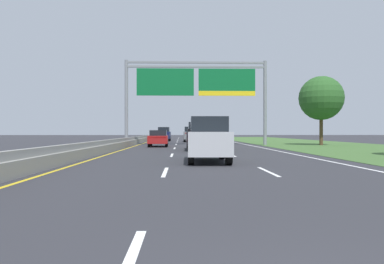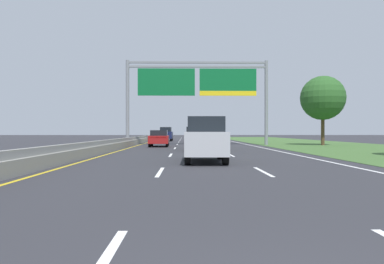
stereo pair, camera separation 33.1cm
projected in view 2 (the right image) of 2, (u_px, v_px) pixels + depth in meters
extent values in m
plane|color=#2B2B30|center=(194.00, 145.00, 37.15)|extent=(220.00, 220.00, 0.00)
cube|color=white|center=(160.00, 172.00, 12.62)|extent=(0.14, 3.00, 0.01)
cube|color=white|center=(171.00, 155.00, 21.62)|extent=(0.14, 3.00, 0.01)
cube|color=white|center=(175.00, 148.00, 30.61)|extent=(0.14, 3.00, 0.01)
cube|color=white|center=(177.00, 144.00, 39.61)|extent=(0.14, 3.00, 0.01)
cube|color=white|center=(179.00, 142.00, 48.61)|extent=(0.14, 3.00, 0.01)
cube|color=white|center=(180.00, 140.00, 57.61)|extent=(0.14, 3.00, 0.01)
cube|color=white|center=(181.00, 139.00, 66.61)|extent=(0.14, 3.00, 0.01)
cube|color=white|center=(181.00, 138.00, 75.61)|extent=(0.14, 3.00, 0.01)
cube|color=white|center=(182.00, 138.00, 84.60)|extent=(0.14, 3.00, 0.01)
cube|color=white|center=(263.00, 172.00, 12.69)|extent=(0.14, 3.00, 0.01)
cube|color=white|center=(231.00, 155.00, 21.68)|extent=(0.14, 3.00, 0.01)
cube|color=white|center=(218.00, 148.00, 30.68)|extent=(0.14, 3.00, 0.01)
cube|color=white|center=(210.00, 144.00, 39.68)|extent=(0.14, 3.00, 0.01)
cube|color=white|center=(206.00, 142.00, 48.68)|extent=(0.14, 3.00, 0.01)
cube|color=white|center=(202.00, 140.00, 57.68)|extent=(0.14, 3.00, 0.01)
cube|color=white|center=(200.00, 139.00, 66.68)|extent=(0.14, 3.00, 0.01)
cube|color=white|center=(198.00, 138.00, 75.68)|extent=(0.14, 3.00, 0.01)
cube|color=white|center=(197.00, 138.00, 84.67)|extent=(0.14, 3.00, 0.01)
cube|color=white|center=(250.00, 145.00, 37.26)|extent=(0.16, 106.00, 0.01)
cube|color=gold|center=(138.00, 145.00, 37.04)|extent=(0.16, 106.00, 0.01)
cube|color=#3D602D|center=(326.00, 145.00, 37.41)|extent=(14.00, 110.00, 0.02)
cube|color=gray|center=(131.00, 143.00, 37.02)|extent=(0.60, 110.00, 0.55)
cube|color=gray|center=(131.00, 139.00, 37.02)|extent=(0.25, 110.00, 0.30)
cylinder|color=gray|center=(128.00, 103.00, 37.23)|extent=(0.36, 0.36, 8.98)
cylinder|color=gray|center=(266.00, 103.00, 37.51)|extent=(0.36, 0.36, 8.98)
cube|color=gray|center=(197.00, 63.00, 37.36)|extent=(14.70, 0.24, 0.20)
cube|color=gray|center=(197.00, 67.00, 37.36)|extent=(14.70, 0.24, 0.20)
cube|color=#0C602D|center=(166.00, 82.00, 37.13)|extent=(6.00, 0.12, 2.85)
cube|color=#0C602D|center=(228.00, 80.00, 37.25)|extent=(6.00, 0.12, 2.35)
cube|color=yellow|center=(228.00, 93.00, 37.25)|extent=(6.00, 0.12, 0.50)
cube|color=black|center=(200.00, 138.00, 27.80)|extent=(2.01, 5.40, 1.00)
cube|color=black|center=(199.00, 127.00, 28.65)|extent=(1.72, 1.90, 0.78)
cube|color=#B21414|center=(201.00, 135.00, 25.14)|extent=(1.68, 0.08, 0.12)
cube|color=black|center=(201.00, 131.00, 26.07)|extent=(2.00, 1.95, 0.20)
cylinder|color=black|center=(189.00, 144.00, 29.62)|extent=(0.30, 0.84, 0.84)
cylinder|color=black|center=(209.00, 144.00, 29.66)|extent=(0.30, 0.84, 0.84)
cylinder|color=black|center=(189.00, 145.00, 25.95)|extent=(0.30, 0.84, 0.84)
cylinder|color=black|center=(212.00, 145.00, 25.98)|extent=(0.30, 0.84, 0.84)
cube|color=maroon|center=(159.00, 139.00, 34.07)|extent=(1.92, 4.44, 0.72)
cube|color=black|center=(159.00, 133.00, 34.02)|extent=(1.62, 2.34, 0.52)
cube|color=#B21414|center=(158.00, 137.00, 31.91)|extent=(1.53, 0.12, 0.12)
cylinder|color=black|center=(152.00, 143.00, 35.53)|extent=(0.24, 0.66, 0.66)
cylinder|color=black|center=(168.00, 143.00, 35.60)|extent=(0.24, 0.66, 0.66)
cylinder|color=black|center=(150.00, 144.00, 32.54)|extent=(0.24, 0.66, 0.66)
cylinder|color=black|center=(167.00, 144.00, 32.61)|extent=(0.24, 0.66, 0.66)
cube|color=#B2B5BA|center=(205.00, 143.00, 16.88)|extent=(1.99, 4.74, 1.05)
cube|color=black|center=(205.00, 125.00, 16.73)|extent=(1.69, 3.03, 0.68)
cube|color=#B21414|center=(207.00, 137.00, 14.57)|extent=(1.60, 0.11, 0.12)
cylinder|color=black|center=(188.00, 152.00, 18.48)|extent=(0.28, 0.77, 0.76)
cylinder|color=black|center=(220.00, 152.00, 18.48)|extent=(0.28, 0.77, 0.76)
cylinder|color=black|center=(188.00, 156.00, 15.29)|extent=(0.28, 0.77, 0.76)
cylinder|color=black|center=(225.00, 156.00, 15.28)|extent=(0.28, 0.77, 0.76)
cube|color=#161E47|center=(166.00, 135.00, 53.83)|extent=(1.94, 4.72, 1.05)
cube|color=black|center=(166.00, 129.00, 53.68)|extent=(1.66, 3.01, 0.68)
cube|color=#B21414|center=(165.00, 133.00, 51.52)|extent=(1.60, 0.09, 0.12)
cylinder|color=black|center=(162.00, 138.00, 55.42)|extent=(0.27, 0.76, 0.76)
cylinder|color=black|center=(172.00, 138.00, 55.44)|extent=(0.27, 0.76, 0.76)
cylinder|color=black|center=(160.00, 139.00, 52.23)|extent=(0.27, 0.76, 0.76)
cylinder|color=black|center=(171.00, 139.00, 52.24)|extent=(0.27, 0.76, 0.76)
cube|color=slate|center=(192.00, 135.00, 49.67)|extent=(1.92, 4.71, 1.05)
cube|color=black|center=(192.00, 129.00, 49.52)|extent=(1.64, 3.01, 0.68)
cube|color=#B21414|center=(193.00, 133.00, 47.36)|extent=(1.60, 0.09, 0.12)
cylinder|color=black|center=(186.00, 139.00, 51.25)|extent=(0.26, 0.76, 0.76)
cylinder|color=black|center=(198.00, 139.00, 51.29)|extent=(0.26, 0.76, 0.76)
cylinder|color=black|center=(186.00, 139.00, 48.05)|extent=(0.26, 0.76, 0.76)
cylinder|color=black|center=(198.00, 139.00, 48.09)|extent=(0.26, 0.76, 0.76)
cylinder|color=#4C3823|center=(323.00, 130.00, 36.95)|extent=(0.36, 0.36, 3.12)
sphere|color=#285623|center=(323.00, 98.00, 36.94)|extent=(4.61, 4.61, 4.61)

